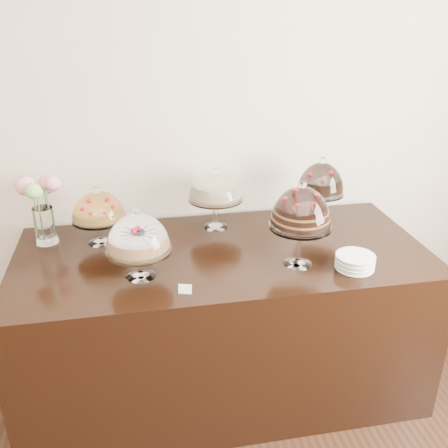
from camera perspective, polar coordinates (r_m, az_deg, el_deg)
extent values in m
cube|color=#C3B39D|center=(2.97, -7.40, 11.77)|extent=(5.00, 0.04, 3.00)
cube|color=black|center=(2.92, -0.19, -10.93)|extent=(2.20, 1.00, 0.90)
cone|color=white|center=(2.48, -9.49, -5.60)|extent=(0.15, 0.15, 0.02)
cylinder|color=white|center=(2.45, -9.59, -4.25)|extent=(0.03, 0.03, 0.11)
cylinder|color=white|center=(2.42, -9.69, -2.99)|extent=(0.32, 0.32, 0.01)
cylinder|color=tan|center=(2.40, -9.75, -2.19)|extent=(0.25, 0.25, 0.06)
sphere|color=#B20E18|center=(2.40, -8.27, -0.96)|extent=(0.02, 0.02, 0.02)
sphere|color=#B20E18|center=(2.43, -11.05, -0.91)|extent=(0.02, 0.02, 0.02)
sphere|color=#B20E18|center=(2.32, -10.15, -2.02)|extent=(0.02, 0.02, 0.02)
sphere|color=white|center=(2.34, -10.03, 1.32)|extent=(0.04, 0.04, 0.04)
cone|color=white|center=(2.58, 8.40, -4.27)|extent=(0.15, 0.15, 0.02)
cylinder|color=white|center=(2.53, 8.54, -2.22)|extent=(0.03, 0.03, 0.18)
cylinder|color=white|center=(2.49, 8.68, -0.23)|extent=(0.31, 0.31, 0.01)
cylinder|color=black|center=(2.47, 8.76, 0.95)|extent=(0.23, 0.23, 0.10)
sphere|color=#B20E18|center=(2.48, 10.04, 2.49)|extent=(0.02, 0.02, 0.02)
sphere|color=#B20E18|center=(2.50, 8.40, 2.79)|extent=(0.02, 0.02, 0.02)
sphere|color=#B20E18|center=(2.44, 7.35, 2.33)|extent=(0.02, 0.02, 0.02)
sphere|color=#B20E18|center=(2.39, 8.37, 1.73)|extent=(0.02, 0.02, 0.02)
sphere|color=#B20E18|center=(2.41, 10.07, 1.84)|extent=(0.02, 0.02, 0.02)
sphere|color=white|center=(2.41, 9.00, 4.51)|extent=(0.04, 0.04, 0.04)
cone|color=white|center=(2.96, -0.95, -0.08)|extent=(0.15, 0.15, 0.02)
cylinder|color=white|center=(2.92, -0.97, 1.48)|extent=(0.03, 0.03, 0.15)
cylinder|color=white|center=(2.89, -0.98, 2.96)|extent=(0.32, 0.32, 0.01)
cylinder|color=beige|center=(2.88, -0.98, 3.80)|extent=(0.26, 0.26, 0.08)
sphere|color=white|center=(2.84, -1.00, 6.14)|extent=(0.04, 0.04, 0.04)
cone|color=white|center=(3.04, 10.64, 0.15)|extent=(0.15, 0.15, 0.02)
cylinder|color=white|center=(3.00, 10.78, 1.89)|extent=(0.03, 0.03, 0.17)
cylinder|color=white|center=(2.97, 10.92, 3.55)|extent=(0.28, 0.28, 0.01)
cylinder|color=black|center=(2.95, 10.99, 4.32)|extent=(0.21, 0.21, 0.07)
sphere|color=#B20E18|center=(2.97, 11.95, 5.33)|extent=(0.02, 0.02, 0.02)
sphere|color=#B20E18|center=(2.96, 10.01, 5.39)|extent=(0.02, 0.02, 0.02)
sphere|color=#B20E18|center=(2.88, 11.22, 4.79)|extent=(0.02, 0.02, 0.02)
sphere|color=white|center=(2.90, 11.23, 7.15)|extent=(0.04, 0.04, 0.04)
cone|color=white|center=(2.85, -13.81, -1.79)|extent=(0.15, 0.15, 0.02)
cylinder|color=white|center=(2.83, -13.95, -0.53)|extent=(0.03, 0.03, 0.11)
cylinder|color=white|center=(2.80, -14.08, 0.63)|extent=(0.29, 0.29, 0.01)
cylinder|color=gold|center=(2.79, -14.13, 1.10)|extent=(0.24, 0.24, 0.04)
sphere|color=#B20E18|center=(2.79, -12.86, 1.91)|extent=(0.02, 0.02, 0.02)
sphere|color=#B20E18|center=(2.84, -13.84, 2.18)|extent=(0.02, 0.02, 0.02)
sphere|color=#B20E18|center=(2.83, -15.15, 1.92)|extent=(0.02, 0.02, 0.02)
sphere|color=#B20E18|center=(2.77, -15.53, 1.39)|extent=(0.02, 0.02, 0.02)
sphere|color=#B20E18|center=(2.72, -14.56, 1.10)|extent=(0.02, 0.02, 0.02)
sphere|color=#B20E18|center=(2.73, -13.20, 1.37)|extent=(0.02, 0.02, 0.02)
sphere|color=white|center=(2.74, -14.43, 3.81)|extent=(0.04, 0.04, 0.04)
cylinder|color=white|center=(2.91, -19.79, -0.12)|extent=(0.11, 0.11, 0.21)
cylinder|color=#476B2D|center=(2.87, -19.36, 1.57)|extent=(0.01, 0.01, 0.30)
sphere|color=pink|center=(2.81, -19.08, 4.49)|extent=(0.09, 0.09, 0.09)
cylinder|color=#476B2D|center=(2.94, -19.56, 1.56)|extent=(0.01, 0.01, 0.25)
sphere|color=pink|center=(2.96, -19.50, 4.33)|extent=(0.11, 0.11, 0.11)
cylinder|color=#476B2D|center=(2.87, -20.67, 1.37)|extent=(0.01, 0.01, 0.30)
sphere|color=pink|center=(2.82, -21.75, 4.08)|extent=(0.10, 0.10, 0.10)
cylinder|color=#476B2D|center=(2.83, -20.28, 1.08)|extent=(0.01, 0.01, 0.30)
sphere|color=#73A952|center=(2.73, -20.99, 3.56)|extent=(0.08, 0.08, 0.08)
cylinder|color=silver|center=(2.60, 14.67, -4.85)|extent=(0.19, 0.19, 0.01)
cylinder|color=silver|center=(2.59, 14.69, -4.64)|extent=(0.18, 0.18, 0.01)
cylinder|color=silver|center=(2.59, 14.72, -4.43)|extent=(0.19, 0.19, 0.01)
cylinder|color=silver|center=(2.58, 14.74, -4.21)|extent=(0.18, 0.18, 0.01)
cylinder|color=silver|center=(2.58, 14.77, -4.00)|extent=(0.19, 0.19, 0.01)
cylinder|color=silver|center=(2.57, 14.79, -3.78)|extent=(0.18, 0.18, 0.01)
cylinder|color=silver|center=(2.57, 14.82, -3.57)|extent=(0.19, 0.19, 0.01)
cube|color=white|center=(2.31, -4.48, -7.43)|extent=(0.06, 0.03, 0.04)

